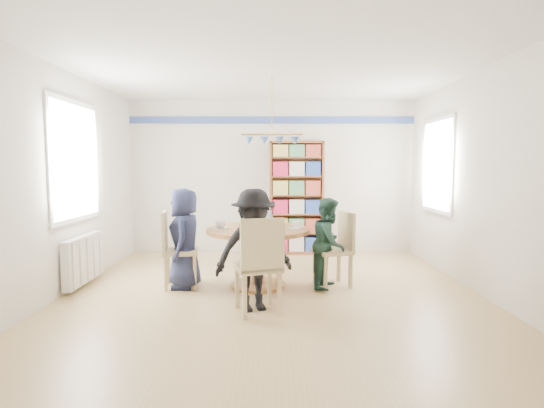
{
  "coord_description": "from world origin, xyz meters",
  "views": [
    {
      "loc": [
        -0.01,
        -5.06,
        1.53
      ],
      "look_at": [
        0.0,
        0.4,
        1.05
      ],
      "focal_mm": 28.0,
      "sensor_mm": 36.0,
      "label": 1
    }
  ],
  "objects_px": {
    "bookshelf": "(296,199)",
    "person_far": "(263,232)",
    "person_left": "(185,238)",
    "radiator": "(84,259)",
    "chair_near": "(260,261)",
    "chair_far": "(261,236)",
    "person_near": "(254,250)",
    "person_right": "(329,243)",
    "dining_table": "(258,244)",
    "chair_left": "(174,246)",
    "chair_right": "(338,245)"
  },
  "relations": [
    {
      "from": "bookshelf",
      "to": "person_far",
      "type": "bearing_deg",
      "value": -115.04
    },
    {
      "from": "person_left",
      "to": "radiator",
      "type": "bearing_deg",
      "value": -97.14
    },
    {
      "from": "chair_near",
      "to": "person_far",
      "type": "bearing_deg",
      "value": 90.17
    },
    {
      "from": "chair_far",
      "to": "bookshelf",
      "type": "distance_m",
      "value": 1.28
    },
    {
      "from": "radiator",
      "to": "person_near",
      "type": "height_order",
      "value": "person_near"
    },
    {
      "from": "radiator",
      "to": "bookshelf",
      "type": "bearing_deg",
      "value": 35.61
    },
    {
      "from": "person_right",
      "to": "person_far",
      "type": "distance_m",
      "value": 1.25
    },
    {
      "from": "dining_table",
      "to": "person_near",
      "type": "distance_m",
      "value": 0.9
    },
    {
      "from": "chair_far",
      "to": "person_far",
      "type": "relative_size",
      "value": 0.76
    },
    {
      "from": "radiator",
      "to": "chair_left",
      "type": "relative_size",
      "value": 1.03
    },
    {
      "from": "person_left",
      "to": "person_far",
      "type": "bearing_deg",
      "value": 128.77
    },
    {
      "from": "chair_near",
      "to": "bookshelf",
      "type": "xyz_separation_m",
      "value": [
        0.56,
        3.12,
        0.41
      ]
    },
    {
      "from": "radiator",
      "to": "bookshelf",
      "type": "xyz_separation_m",
      "value": [
        2.85,
        2.04,
        0.62
      ]
    },
    {
      "from": "person_right",
      "to": "person_far",
      "type": "relative_size",
      "value": 1.01
    },
    {
      "from": "dining_table",
      "to": "person_right",
      "type": "height_order",
      "value": "person_right"
    },
    {
      "from": "chair_far",
      "to": "person_right",
      "type": "xyz_separation_m",
      "value": [
        0.88,
        -1.1,
        0.1
      ]
    },
    {
      "from": "chair_far",
      "to": "dining_table",
      "type": "bearing_deg",
      "value": -91.04
    },
    {
      "from": "person_near",
      "to": "bookshelf",
      "type": "bearing_deg",
      "value": 57.84
    },
    {
      "from": "dining_table",
      "to": "chair_right",
      "type": "relative_size",
      "value": 1.36
    },
    {
      "from": "chair_far",
      "to": "person_left",
      "type": "bearing_deg",
      "value": -130.97
    },
    {
      "from": "person_far",
      "to": "bookshelf",
      "type": "xyz_separation_m",
      "value": [
        0.57,
        1.22,
        0.4
      ]
    },
    {
      "from": "dining_table",
      "to": "chair_left",
      "type": "height_order",
      "value": "chair_left"
    },
    {
      "from": "chair_near",
      "to": "person_far",
      "type": "height_order",
      "value": "person_far"
    },
    {
      "from": "chair_right",
      "to": "bookshelf",
      "type": "xyz_separation_m",
      "value": [
        -0.42,
        2.02,
        0.45
      ]
    },
    {
      "from": "chair_right",
      "to": "chair_near",
      "type": "relative_size",
      "value": 0.94
    },
    {
      "from": "dining_table",
      "to": "bookshelf",
      "type": "bearing_deg",
      "value": 73.65
    },
    {
      "from": "chair_left",
      "to": "person_far",
      "type": "height_order",
      "value": "person_far"
    },
    {
      "from": "chair_left",
      "to": "dining_table",
      "type": "bearing_deg",
      "value": 1.55
    },
    {
      "from": "chair_left",
      "to": "chair_right",
      "type": "relative_size",
      "value": 1.02
    },
    {
      "from": "dining_table",
      "to": "chair_left",
      "type": "bearing_deg",
      "value": -178.45
    },
    {
      "from": "person_near",
      "to": "bookshelf",
      "type": "distance_m",
      "value": 3.06
    },
    {
      "from": "radiator",
      "to": "person_near",
      "type": "distance_m",
      "value": 2.43
    },
    {
      "from": "radiator",
      "to": "person_far",
      "type": "bearing_deg",
      "value": 19.88
    },
    {
      "from": "chair_near",
      "to": "person_left",
      "type": "xyz_separation_m",
      "value": [
        -0.98,
        1.01,
        0.07
      ]
    },
    {
      "from": "chair_near",
      "to": "bookshelf",
      "type": "relative_size",
      "value": 0.52
    },
    {
      "from": "dining_table",
      "to": "person_right",
      "type": "distance_m",
      "value": 0.9
    },
    {
      "from": "person_far",
      "to": "chair_left",
      "type": "bearing_deg",
      "value": 51.55
    },
    {
      "from": "radiator",
      "to": "bookshelf",
      "type": "relative_size",
      "value": 0.51
    },
    {
      "from": "chair_right",
      "to": "person_left",
      "type": "height_order",
      "value": "person_left"
    },
    {
      "from": "chair_far",
      "to": "person_far",
      "type": "xyz_separation_m",
      "value": [
        0.02,
        -0.19,
        0.09
      ]
    },
    {
      "from": "person_left",
      "to": "person_right",
      "type": "height_order",
      "value": "person_left"
    },
    {
      "from": "radiator",
      "to": "chair_far",
      "type": "distance_m",
      "value": 2.48
    },
    {
      "from": "person_near",
      "to": "person_left",
      "type": "bearing_deg",
      "value": 116.28
    },
    {
      "from": "chair_far",
      "to": "person_right",
      "type": "relative_size",
      "value": 0.75
    },
    {
      "from": "chair_right",
      "to": "person_left",
      "type": "distance_m",
      "value": 1.96
    },
    {
      "from": "radiator",
      "to": "chair_right",
      "type": "height_order",
      "value": "chair_right"
    },
    {
      "from": "chair_left",
      "to": "person_right",
      "type": "xyz_separation_m",
      "value": [
        1.96,
        -0.02,
        0.04
      ]
    },
    {
      "from": "chair_far",
      "to": "person_far",
      "type": "distance_m",
      "value": 0.22
    },
    {
      "from": "chair_right",
      "to": "person_far",
      "type": "distance_m",
      "value": 1.28
    },
    {
      "from": "chair_far",
      "to": "chair_near",
      "type": "bearing_deg",
      "value": -89.22
    }
  ]
}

